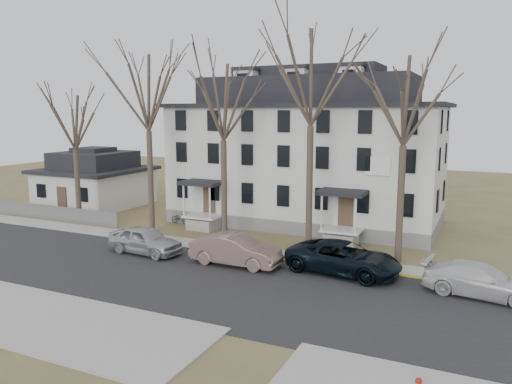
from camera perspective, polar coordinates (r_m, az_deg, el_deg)
The scene contains 18 objects.
ground at distance 23.67m, azimuth -4.33°, elevation -12.30°, with size 120.00×120.00×0.00m, color brown.
main_road at distance 25.32m, azimuth -2.08°, elevation -10.82°, with size 120.00×10.00×0.04m, color #27272A.
far_sidewalk at distance 30.51m, azimuth 3.09°, elevation -7.31°, with size 120.00×2.00×0.08m, color #A09F97.
near_sidewalk_left at distance 25.13m, azimuth -26.87°, elevation -12.01°, with size 20.00×5.00×0.08m, color #A09F97.
yellow_curb at distance 28.27m, azimuth 11.95°, elevation -8.85°, with size 14.00×0.25×0.06m, color gold.
boarding_house at distance 39.42m, azimuth 5.87°, elevation 4.37°, with size 20.80×12.36×12.05m.
small_house at distance 48.55m, azimuth -17.92°, elevation 1.15°, with size 8.70×8.70×5.00m.
fence at distance 43.72m, azimuth -22.59°, elevation -2.95°, with size 14.00×0.06×1.20m, color gray.
tree_far_left at distance 36.33m, azimuth -12.30°, elevation 11.64°, with size 8.40×8.40×13.72m.
tree_mid_left at distance 33.04m, azimuth -3.78°, elevation 10.80°, with size 7.80×7.80×12.74m.
tree_center at distance 30.70m, azimuth 6.35°, elevation 13.66°, with size 9.00×9.00×14.70m.
tree_mid_right at distance 29.31m, azimuth 16.71°, elevation 10.65°, with size 7.80×7.80×12.74m.
tree_bungalow at distance 40.89m, azimuth -20.11°, elevation 7.88°, with size 6.60×6.60×10.78m.
car_silver at distance 31.44m, azimuth -12.55°, elevation -5.46°, with size 1.96×4.88×1.66m, color #B3B4B6.
car_tan at distance 28.46m, azimuth -2.32°, elevation -6.71°, with size 1.83×5.26×1.73m, color #755E55.
car_navy at distance 27.40m, azimuth 9.97°, elevation -7.51°, with size 2.83×6.15×1.71m, color black.
car_white at distance 26.11m, azimuth 24.33°, elevation -9.26°, with size 2.14×5.27×1.53m, color silver.
bicycle_left at distance 39.21m, azimuth -8.70°, elevation -3.05°, with size 0.56×1.60×0.84m, color black.
Camera 1 is at (10.85, -19.17, 8.66)m, focal length 35.00 mm.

